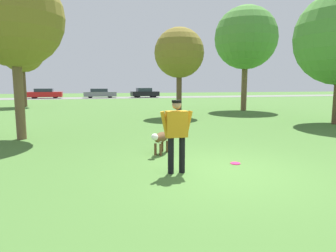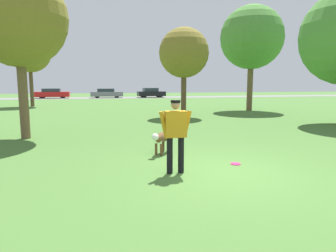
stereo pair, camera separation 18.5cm
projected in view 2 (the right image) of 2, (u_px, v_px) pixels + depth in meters
ground_plane at (223, 172)px, 6.54m from camera, size 120.00×120.00×0.00m
far_road_strip at (116, 98)px, 42.57m from camera, size 120.00×6.00×0.01m
person at (175, 130)px, 6.36m from camera, size 0.72×0.23×1.58m
dog at (162, 138)px, 8.21m from camera, size 0.78×0.97×0.63m
frisbee at (236, 164)px, 7.20m from camera, size 0.24×0.24×0.02m
tree_near_left at (18, 19)px, 10.07m from camera, size 3.28×3.28×5.76m
tree_far_right at (252, 38)px, 21.22m from camera, size 4.46×4.46×7.43m
tree_mid_center at (184, 53)px, 17.30m from camera, size 2.89×2.89×5.16m
tree_far_left at (29, 51)px, 25.17m from camera, size 3.58×3.58×6.48m
parked_car_red at (52, 93)px, 40.86m from camera, size 4.42×1.78×1.33m
parked_car_grey at (107, 93)px, 42.19m from camera, size 4.48×1.76×1.29m
parked_car_black at (151, 93)px, 43.27m from camera, size 4.00×2.04×1.37m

